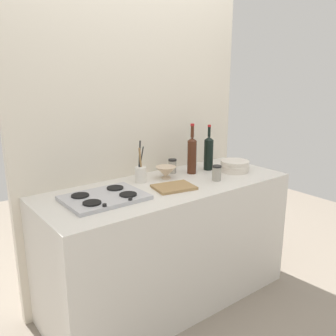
% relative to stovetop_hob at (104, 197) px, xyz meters
% --- Properties ---
extents(ground_plane, '(6.00, 6.00, 0.00)m').
position_rel_stovetop_hob_xyz_m(ground_plane, '(0.49, -0.00, -0.91)').
color(ground_plane, gray).
rests_on(ground_plane, ground).
extents(counter_block, '(1.80, 0.70, 0.90)m').
position_rel_stovetop_hob_xyz_m(counter_block, '(0.49, -0.00, -0.46)').
color(counter_block, silver).
rests_on(counter_block, ground).
extents(backsplash_panel, '(1.90, 0.06, 2.44)m').
position_rel_stovetop_hob_xyz_m(backsplash_panel, '(0.49, 0.38, 0.31)').
color(backsplash_panel, beige).
rests_on(backsplash_panel, ground).
extents(stovetop_hob, '(0.49, 0.36, 0.04)m').
position_rel_stovetop_hob_xyz_m(stovetop_hob, '(0.00, 0.00, 0.00)').
color(stovetop_hob, '#B2B2B7').
rests_on(stovetop_hob, counter_block).
extents(plate_stack, '(0.23, 0.23, 0.09)m').
position_rel_stovetop_hob_xyz_m(plate_stack, '(1.12, -0.05, 0.03)').
color(plate_stack, silver).
rests_on(plate_stack, counter_block).
extents(wine_bottle_leftmost, '(0.07, 0.07, 0.36)m').
position_rel_stovetop_hob_xyz_m(wine_bottle_leftmost, '(0.99, 0.12, 0.13)').
color(wine_bottle_leftmost, black).
rests_on(wine_bottle_leftmost, counter_block).
extents(wine_bottle_mid_left, '(0.07, 0.07, 0.38)m').
position_rel_stovetop_hob_xyz_m(wine_bottle_mid_left, '(0.81, 0.12, 0.14)').
color(wine_bottle_mid_left, '#472314').
rests_on(wine_bottle_mid_left, counter_block).
extents(mixing_bowl, '(0.15, 0.15, 0.09)m').
position_rel_stovetop_hob_xyz_m(mixing_bowl, '(0.57, 0.13, 0.03)').
color(mixing_bowl, beige).
rests_on(mixing_bowl, counter_block).
extents(utensil_crock, '(0.08, 0.08, 0.29)m').
position_rel_stovetop_hob_xyz_m(utensil_crock, '(0.38, 0.17, 0.05)').
color(utensil_crock, silver).
rests_on(utensil_crock, counter_block).
extents(condiment_jar_front, '(0.06, 0.06, 0.11)m').
position_rel_stovetop_hob_xyz_m(condiment_jar_front, '(0.70, 0.22, 0.04)').
color(condiment_jar_front, '#9E998C').
rests_on(condiment_jar_front, counter_block).
extents(condiment_jar_rear, '(0.07, 0.07, 0.11)m').
position_rel_stovetop_hob_xyz_m(condiment_jar_rear, '(0.83, -0.13, 0.04)').
color(condiment_jar_rear, '#9E998C').
rests_on(condiment_jar_rear, counter_block).
extents(cutting_board, '(0.30, 0.25, 0.02)m').
position_rel_stovetop_hob_xyz_m(cutting_board, '(0.47, -0.09, -0.00)').
color(cutting_board, '#9E7A4C').
rests_on(cutting_board, counter_block).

